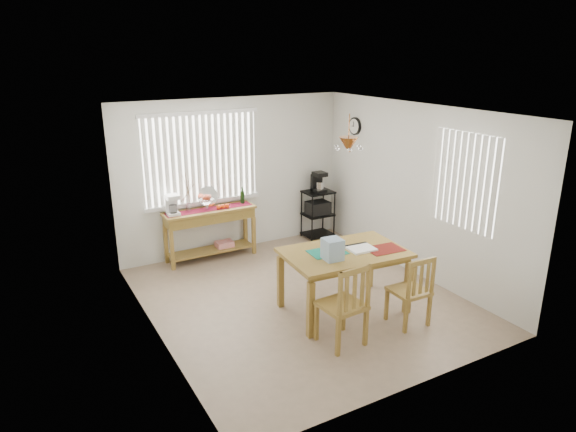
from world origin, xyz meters
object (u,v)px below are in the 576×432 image
wire_cart (318,210)px  chair_left (344,305)px  sideboard (211,222)px  dining_table (344,258)px  chair_right (411,291)px  cart_items (318,182)px

wire_cart → chair_left: 3.66m
sideboard → wire_cart: wire_cart is taller
dining_table → chair_right: 0.94m
sideboard → wire_cart: 2.08m
dining_table → chair_left: bearing=-125.0°
chair_left → chair_right: 1.00m
sideboard → cart_items: cart_items is taller
wire_cart → chair_left: size_ratio=0.85×
dining_table → chair_right: size_ratio=1.74×
cart_items → chair_right: 3.40m
sideboard → chair_left: bearing=-83.5°
sideboard → dining_table: bearing=-71.2°
sideboard → cart_items: 2.12m
chair_left → chair_right: chair_left is taller
dining_table → chair_right: bearing=-55.4°
dining_table → chair_left: chair_left is taller
chair_right → sideboard: bearing=112.8°
chair_right → cart_items: bearing=77.9°
chair_left → cart_items: bearing=62.3°
cart_items → dining_table: (-1.21, -2.54, -0.30)m
sideboard → cart_items: bearing=-0.2°
wire_cart → chair_left: bearing=-117.8°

